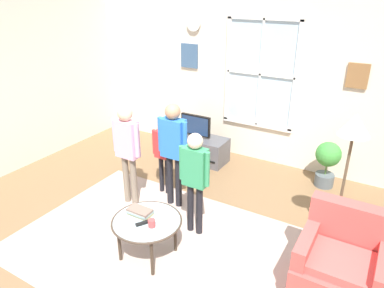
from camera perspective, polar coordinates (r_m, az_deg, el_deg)
The scene contains 16 objects.
ground_plane at distance 4.08m, azimuth -5.42°, elevation -17.85°, with size 6.89×6.35×0.02m, color brown.
back_wall at distance 5.81m, azimuth 11.37°, elevation 10.55°, with size 6.29×0.17×2.81m.
area_rug at distance 4.28m, azimuth -6.06°, elevation -15.33°, with size 3.07×2.27×0.01m, color tan.
tv_stand at distance 6.03m, azimuth 0.57°, elevation -0.59°, with size 1.08×0.46×0.41m.
television at distance 5.87m, azimuth 0.57°, elevation 2.98°, with size 0.53×0.08×0.37m.
armchair at distance 3.73m, azimuth 22.61°, elevation -17.77°, with size 0.76×0.74×0.87m.
coffee_table at distance 3.86m, azimuth -7.22°, elevation -12.36°, with size 0.74×0.74×0.46m.
book_stack at distance 3.92m, azimuth -8.31°, elevation -10.64°, with size 0.26×0.16×0.07m.
cup at distance 3.73m, azimuth -6.44°, elevation -12.43°, with size 0.08×0.08×0.08m, color #BF3F3F.
remote_near_books at distance 3.79m, azimuth -7.92°, elevation -12.40°, with size 0.04×0.14×0.02m, color black.
person_pink_shirt at distance 4.61m, azimuth -10.29°, elevation -0.12°, with size 0.41×0.19×1.36m.
person_blue_shirt at distance 4.49m, azimuth -2.99°, elevation -0.03°, with size 0.42×0.19×1.41m.
person_green_shirt at distance 3.99m, azimuth 0.48°, elevation -4.62°, with size 0.38×0.17×1.26m.
person_red_shirt at distance 4.87m, azimuth -4.57°, elevation -0.76°, with size 0.33×0.15×1.08m.
potted_plant_by_window at distance 5.49m, azimuth 20.77°, elevation -2.45°, with size 0.36×0.36×0.69m.
floor_lamp at distance 3.84m, azimuth 24.17°, elevation 0.73°, with size 0.32×0.32×1.59m.
Camera 1 is at (1.86, -2.42, 2.69)m, focal length 33.47 mm.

